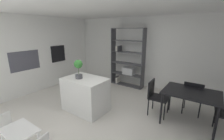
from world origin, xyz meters
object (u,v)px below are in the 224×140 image
at_px(dining_table, 191,95).
at_px(built_in_oven, 58,54).
at_px(potted_plant_on_island, 78,67).
at_px(open_bookshelf, 127,62).
at_px(child_table, 20,134).
at_px(child_chair_left, 7,127).
at_px(kitchen_island, 86,94).
at_px(dining_chair_far, 193,95).
at_px(dining_chair_island_side, 155,94).

bearing_deg(dining_table, built_in_oven, -179.97).
relative_size(potted_plant_on_island, open_bookshelf, 0.22).
xyz_separation_m(built_in_oven, child_table, (2.48, -2.63, -0.81)).
bearing_deg(child_chair_left, open_bookshelf, -14.12).
height_order(built_in_oven, dining_table, built_in_oven).
xyz_separation_m(built_in_oven, kitchen_island, (2.29, -0.89, -0.78)).
height_order(child_chair_left, dining_table, dining_table).
xyz_separation_m(built_in_oven, dining_table, (4.67, 0.00, -0.52)).
bearing_deg(open_bookshelf, dining_chair_far, -21.01).
height_order(built_in_oven, child_table, built_in_oven).
distance_m(kitchen_island, dining_chair_far, 2.74).
bearing_deg(dining_chair_island_side, dining_table, -92.45).
relative_size(built_in_oven, dining_chair_far, 0.69).
relative_size(built_in_oven, open_bookshelf, 0.28).
xyz_separation_m(kitchen_island, open_bookshelf, (-0.04, 2.28, 0.49)).
bearing_deg(child_table, dining_chair_far, 54.74).
distance_m(open_bookshelf, dining_table, 2.79).
xyz_separation_m(child_chair_left, dining_chair_island_side, (1.92, 2.63, 0.20)).
bearing_deg(dining_chair_far, potted_plant_on_island, 28.85).
height_order(child_chair_left, dining_chair_far, dining_chair_far).
height_order(kitchen_island, potted_plant_on_island, potted_plant_on_island).
height_order(kitchen_island, dining_table, kitchen_island).
bearing_deg(open_bookshelf, kitchen_island, -89.10).
bearing_deg(dining_chair_far, built_in_oven, 4.69).
xyz_separation_m(open_bookshelf, dining_chair_far, (2.41, -0.93, -0.41)).
distance_m(child_chair_left, dining_table, 3.81).
relative_size(open_bookshelf, child_chair_left, 3.70).
bearing_deg(dining_table, dining_chair_island_side, -179.65).
bearing_deg(kitchen_island, dining_chair_far, 29.70).
relative_size(kitchen_island, dining_chair_island_side, 1.27).
distance_m(open_bookshelf, child_chair_left, 4.08).
bearing_deg(dining_chair_island_side, potted_plant_on_island, 116.77).
bearing_deg(open_bookshelf, child_table, -86.80).
height_order(dining_table, dining_chair_island_side, dining_chair_island_side).
height_order(dining_chair_far, dining_chair_island_side, dining_chair_far).
bearing_deg(built_in_oven, child_chair_left, -53.48).
bearing_deg(built_in_oven, dining_chair_island_side, -0.03).
bearing_deg(open_bookshelf, dining_table, -29.94).
relative_size(built_in_oven, dining_table, 0.53).
bearing_deg(dining_table, kitchen_island, -159.39).
distance_m(child_chair_left, dining_chair_island_side, 3.27).
bearing_deg(open_bookshelf, potted_plant_on_island, -92.19).
height_order(child_table, dining_chair_island_side, dining_chair_island_side).
xyz_separation_m(kitchen_island, child_chair_left, (-0.34, -1.75, -0.11)).
bearing_deg(dining_chair_far, child_table, 53.75).
relative_size(built_in_oven, potted_plant_on_island, 1.25).
xyz_separation_m(dining_table, dining_chair_far, (0.00, 0.46, -0.18)).
distance_m(built_in_oven, dining_chair_far, 4.74).
bearing_deg(built_in_oven, dining_table, 0.03).
height_order(open_bookshelf, child_table, open_bookshelf).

